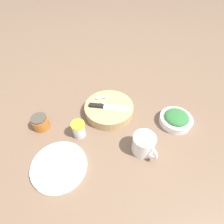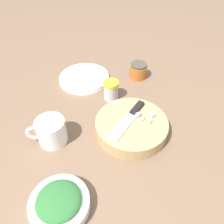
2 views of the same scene
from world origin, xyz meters
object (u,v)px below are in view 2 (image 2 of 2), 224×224
coffee_mug (51,131)px  garlic_cloves (146,116)px  honey_jar (138,71)px  plate_stack (84,78)px  spice_jar (111,90)px  herb_bowl (60,203)px  chef_knife (130,117)px  cutting_board (131,126)px

coffee_mug → garlic_cloves: bearing=-67.8°
honey_jar → plate_stack: bearing=107.7°
spice_jar → herb_bowl: bearing=175.4°
chef_knife → spice_jar: bearing=-35.9°
garlic_cloves → herb_bowl: garlic_cloves is taller
cutting_board → herb_bowl: bearing=154.6°
plate_stack → honey_jar: size_ratio=2.87×
garlic_cloves → coffee_mug: size_ratio=0.57×
herb_bowl → honey_jar: size_ratio=2.03×
chef_knife → spice_jar: spice_jar is taller
cutting_board → garlic_cloves: (0.03, -0.04, 0.03)m
chef_knife → coffee_mug: coffee_mug is taller
coffee_mug → plate_stack: (0.35, -0.00, -0.03)m
chef_knife → garlic_cloves: 0.06m
herb_bowl → honey_jar: (0.63, -0.13, 0.01)m
spice_jar → plate_stack: 0.17m
herb_bowl → garlic_cloves: bearing=-29.7°
herb_bowl → spice_jar: 0.46m
honey_jar → spice_jar: bearing=152.4°
chef_knife → plate_stack: chef_knife is taller
coffee_mug → honey_jar: (0.42, -0.23, -0.01)m
chef_knife → spice_jar: size_ratio=2.49×
cutting_board → chef_knife: size_ratio=1.26×
honey_jar → chef_knife: bearing=-178.8°
plate_stack → honey_jar: honey_jar is taller
garlic_cloves → honey_jar: (0.30, 0.06, -0.02)m
cutting_board → chef_knife: (0.01, 0.01, 0.03)m
coffee_mug → honey_jar: coffee_mug is taller
herb_bowl → spice_jar: size_ratio=1.99×
cutting_board → spice_jar: bearing=32.7°
coffee_mug → plate_stack: 0.35m
garlic_cloves → plate_stack: size_ratio=0.32×
cutting_board → plate_stack: cutting_board is taller
coffee_mug → plate_stack: size_ratio=0.56×
plate_stack → chef_knife: bearing=-135.9°
herb_bowl → spice_jar: bearing=-4.6°
spice_jar → coffee_mug: (-0.25, 0.14, 0.00)m
garlic_cloves → plate_stack: 0.37m
garlic_cloves → spice_jar: 0.20m
honey_jar → garlic_cloves: bearing=-168.8°
cutting_board → honey_jar: 0.33m
spice_jar → coffee_mug: size_ratio=0.63×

